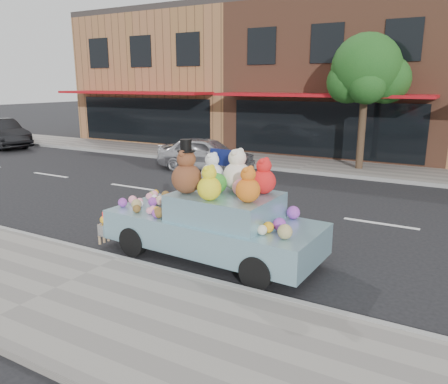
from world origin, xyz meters
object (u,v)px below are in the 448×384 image
Objects in this scene: street_tree at (367,75)px; car_silver at (206,154)px; car_dark at (1,133)px; art_car at (214,218)px.

street_tree is 6.81m from car_silver.
car_dark reaches higher than car_silver.
car_dark is (-13.00, 0.05, 0.09)m from car_silver.
car_silver is 13.00m from car_dark.
car_dark is at bearing 84.93° from car_silver.
street_tree is at bearing -66.92° from car_dark.
street_tree is 18.81m from car_dark.
street_tree is 1.34× the size of car_silver.
art_car is (17.82, -7.57, 0.06)m from car_dark.
car_silver is (-5.37, -2.88, -3.03)m from street_tree.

